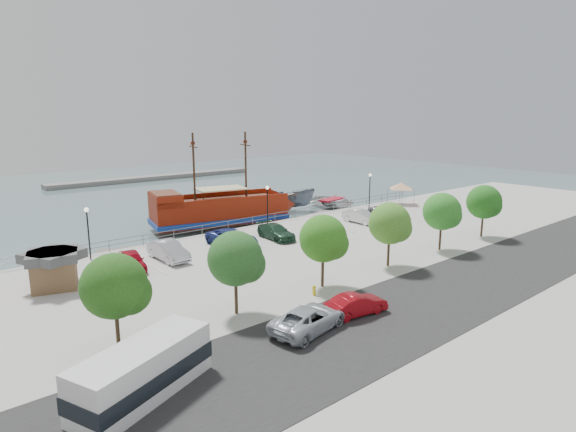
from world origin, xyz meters
TOP-DOWN VIEW (x-y plane):
  - ground at (0.00, 0.00)m, footprint 160.00×160.00m
  - land_slab at (0.00, -21.00)m, footprint 100.00×58.00m
  - street at (0.00, -16.00)m, footprint 100.00×8.00m
  - sidewalk at (0.00, -10.00)m, footprint 100.00×4.00m
  - seawall_railing at (0.00, 7.80)m, footprint 50.00×0.06m
  - far_shore at (10.00, 55.00)m, footprint 40.00×3.00m
  - pirate_ship at (-0.35, 12.98)m, footprint 17.76×8.32m
  - patrol_boat at (10.15, 14.92)m, footprint 7.12×5.32m
  - speedboat at (16.17, 13.19)m, footprint 5.99×7.63m
  - dock_west at (-12.97, 9.20)m, footprint 7.47×4.53m
  - dock_mid at (9.30, 9.20)m, footprint 7.80×3.74m
  - dock_east at (15.59, 9.20)m, footprint 7.33×2.46m
  - shed at (-21.93, 1.54)m, footprint 3.90×3.90m
  - canopy_tent at (21.12, 5.56)m, footprint 4.03×4.03m
  - street_van at (-13.25, -14.36)m, footprint 5.22×3.11m
  - street_sedan at (-9.71, -14.60)m, footprint 4.01×1.92m
  - shuttle_bus at (-22.65, -14.50)m, footprint 6.73×4.41m
  - fire_hydrant at (-9.52, -10.80)m, footprint 0.24×0.24m
  - lamp_post_left at (-18.00, 6.50)m, footprint 0.36×0.36m
  - lamp_post_mid at (0.00, 6.50)m, footprint 0.36×0.36m
  - lamp_post_right at (16.00, 6.50)m, footprint 0.36×0.36m
  - tree_a at (-21.85, -10.07)m, footprint 3.30×3.20m
  - tree_b at (-14.85, -10.07)m, footprint 3.30×3.20m
  - tree_c at (-7.85, -10.07)m, footprint 3.30×3.20m
  - tree_d at (-0.85, -10.07)m, footprint 3.30×3.20m
  - tree_e at (6.15, -10.07)m, footprint 3.30×3.20m
  - tree_f at (13.15, -10.07)m, footprint 3.30×3.20m
  - parked_car_a at (-16.41, 1.96)m, footprint 2.41×4.33m
  - parked_car_b at (-13.19, 2.42)m, footprint 1.73×4.71m
  - parked_car_c at (-6.88, 2.75)m, footprint 3.22×5.49m
  - parked_car_d at (-2.44, 2.02)m, footprint 2.27×4.81m
  - parked_car_f at (8.69, 1.37)m, footprint 1.61×4.41m
  - parked_car_g at (13.19, 1.31)m, footprint 2.56×4.92m

SIDE VIEW (x-z plane):
  - ground at x=0.00m, z-range -1.00..-1.00m
  - dock_west at x=-12.97m, z-range -1.00..-0.59m
  - dock_east at x=15.59m, z-range -1.00..-0.59m
  - dock_mid at x=9.30m, z-range -1.00..-0.57m
  - land_slab at x=0.00m, z-range -1.20..0.00m
  - far_shore at x=10.00m, z-range -1.00..-0.20m
  - speedboat at x=16.17m, z-range -1.00..0.44m
  - street at x=0.00m, z-range -0.01..0.03m
  - sidewalk at x=0.00m, z-range -0.01..0.04m
  - patrol_boat at x=10.15m, z-range -1.00..1.60m
  - fire_hydrant at x=-9.52m, z-range 0.03..0.72m
  - seawall_railing at x=0.00m, z-range 0.03..1.03m
  - street_sedan at x=-9.71m, z-range 0.00..1.27m
  - parked_car_g at x=13.19m, z-range 0.00..1.32m
  - parked_car_d at x=-2.44m, z-range 0.00..1.35m
  - street_van at x=-13.25m, z-range 0.00..1.36m
  - parked_car_a at x=-16.41m, z-range 0.00..1.39m
  - parked_car_c at x=-6.88m, z-range 0.00..1.43m
  - parked_car_f at x=8.69m, z-range 0.00..1.44m
  - parked_car_b at x=-13.19m, z-range 0.00..1.54m
  - pirate_ship at x=-0.35m, z-range -4.66..6.35m
  - shuttle_bus at x=-22.65m, z-range -0.03..2.20m
  - shed at x=-21.93m, z-range 0.08..2.64m
  - canopy_tent at x=21.12m, z-range 1.18..4.36m
  - lamp_post_left at x=-18.00m, z-range 0.80..5.08m
  - lamp_post_mid at x=0.00m, z-range 0.80..5.08m
  - lamp_post_right at x=16.00m, z-range 0.80..5.08m
  - tree_a at x=-21.85m, z-range 0.80..5.80m
  - tree_b at x=-14.85m, z-range 0.80..5.80m
  - tree_c at x=-7.85m, z-range 0.80..5.80m
  - tree_d at x=-0.85m, z-range 0.80..5.80m
  - tree_e at x=6.15m, z-range 0.80..5.80m
  - tree_f at x=13.15m, z-range 0.80..5.80m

